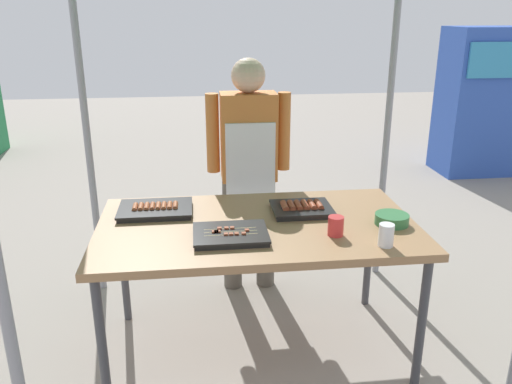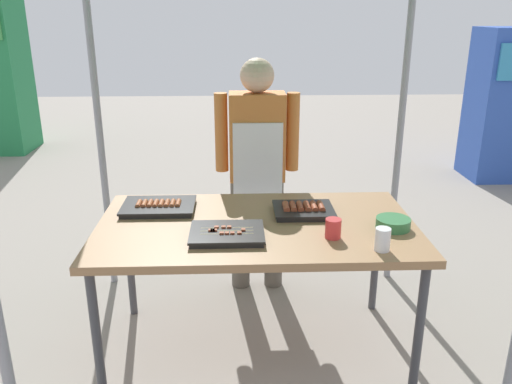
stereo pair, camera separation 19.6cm
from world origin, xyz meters
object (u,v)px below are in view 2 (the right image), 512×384
at_px(condiment_bowl, 393,223).
at_px(drink_cup_by_wok, 333,228).
at_px(stall_table, 256,233).
at_px(tray_meat_skewers, 227,234).
at_px(tray_pork_links, 159,206).
at_px(drink_cup_near_edge, 383,239).
at_px(tray_grilled_sausages, 303,210).
at_px(vendor_woman, 257,160).

distance_m(condiment_bowl, drink_cup_by_wok, 0.33).
xyz_separation_m(stall_table, tray_meat_skewers, (-0.15, -0.16, 0.07)).
xyz_separation_m(stall_table, tray_pork_links, (-0.52, 0.21, 0.07)).
bearing_deg(tray_pork_links, drink_cup_by_wok, -24.55).
distance_m(tray_pork_links, drink_cup_near_edge, 1.20).
height_order(tray_grilled_sausages, drink_cup_by_wok, drink_cup_by_wok).
height_order(condiment_bowl, drink_cup_by_wok, drink_cup_by_wok).
xyz_separation_m(tray_grilled_sausages, drink_cup_near_edge, (0.30, -0.46, 0.03)).
bearing_deg(stall_table, condiment_bowl, -7.53).
height_order(tray_grilled_sausages, condiment_bowl, tray_grilled_sausages).
bearing_deg(condiment_bowl, tray_meat_skewers, -174.95).
height_order(stall_table, vendor_woman, vendor_woman).
distance_m(stall_table, tray_pork_links, 0.56).
relative_size(tray_grilled_sausages, drink_cup_by_wok, 3.33).
distance_m(tray_grilled_sausages, condiment_bowl, 0.47).
relative_size(stall_table, vendor_woman, 1.06).
distance_m(tray_grilled_sausages, drink_cup_near_edge, 0.55).
xyz_separation_m(tray_meat_skewers, condiment_bowl, (0.82, 0.07, 0.01)).
xyz_separation_m(condiment_bowl, drink_cup_by_wok, (-0.32, -0.10, 0.02)).
height_order(tray_meat_skewers, condiment_bowl, condiment_bowl).
bearing_deg(condiment_bowl, tray_grilled_sausages, 152.73).
xyz_separation_m(tray_grilled_sausages, tray_pork_links, (-0.77, 0.08, -0.00)).
bearing_deg(vendor_woman, drink_cup_near_edge, 116.35).
bearing_deg(tray_meat_skewers, vendor_woman, 78.46).
distance_m(condiment_bowl, vendor_woman, 1.03).
bearing_deg(tray_meat_skewers, drink_cup_by_wok, -3.18).
bearing_deg(tray_grilled_sausages, vendor_woman, 110.71).
height_order(drink_cup_near_edge, drink_cup_by_wok, drink_cup_near_edge).
height_order(drink_cup_near_edge, vendor_woman, vendor_woman).
height_order(stall_table, drink_cup_by_wok, drink_cup_by_wok).
bearing_deg(tray_grilled_sausages, stall_table, -153.65).
distance_m(tray_grilled_sausages, tray_pork_links, 0.78).
bearing_deg(condiment_bowl, stall_table, 172.47).
xyz_separation_m(condiment_bowl, vendor_woman, (-0.64, 0.80, 0.11)).
height_order(stall_table, tray_grilled_sausages, tray_grilled_sausages).
distance_m(tray_meat_skewers, tray_pork_links, 0.52).
bearing_deg(drink_cup_near_edge, stall_table, 148.84).
bearing_deg(drink_cup_near_edge, condiment_bowl, 63.73).
xyz_separation_m(tray_grilled_sausages, drink_cup_by_wok, (0.10, -0.31, 0.03)).
distance_m(tray_pork_links, condiment_bowl, 1.22).
xyz_separation_m(drink_cup_near_edge, vendor_woman, (-0.52, 1.04, 0.08)).
bearing_deg(stall_table, drink_cup_by_wok, -28.05).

